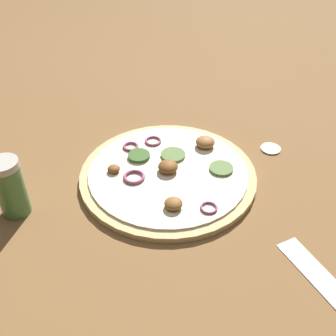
{
  "coord_description": "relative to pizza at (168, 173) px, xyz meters",
  "views": [
    {
      "loc": [
        -0.46,
        0.36,
        0.48
      ],
      "look_at": [
        0.0,
        0.0,
        0.02
      ],
      "focal_mm": 42.0,
      "sensor_mm": 36.0,
      "label": 1
    }
  ],
  "objects": [
    {
      "name": "spice_jar",
      "position": [
        0.09,
        0.26,
        0.05
      ],
      "size": [
        0.05,
        0.05,
        0.11
      ],
      "color": "#4C7F42",
      "rests_on": "ground_plane"
    },
    {
      "name": "pizza",
      "position": [
        0.0,
        0.0,
        0.0
      ],
      "size": [
        0.33,
        0.33,
        0.04
      ],
      "color": "#D6B77A",
      "rests_on": "ground_plane"
    },
    {
      "name": "loose_cap",
      "position": [
        -0.06,
        -0.22,
        -0.01
      ],
      "size": [
        0.04,
        0.04,
        0.01
      ],
      "color": "beige",
      "rests_on": "ground_plane"
    },
    {
      "name": "ground_plane",
      "position": [
        -0.0,
        0.0,
        -0.01
      ],
      "size": [
        3.0,
        3.0,
        0.0
      ],
      "primitive_type": "plane",
      "color": "brown"
    }
  ]
}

